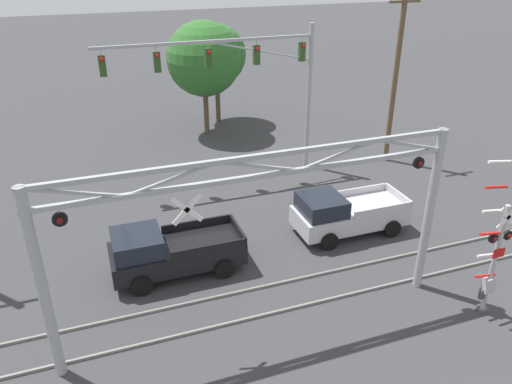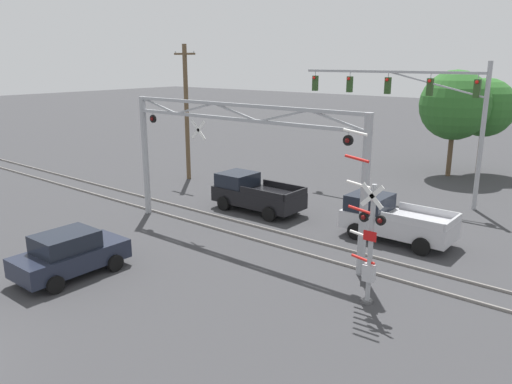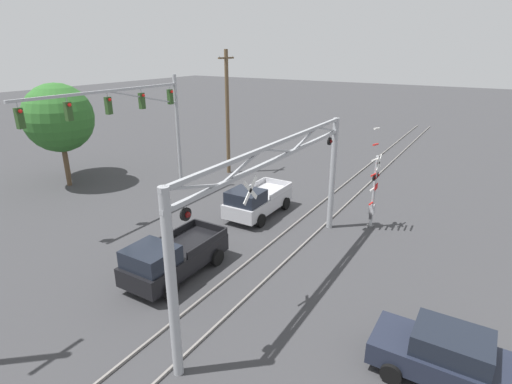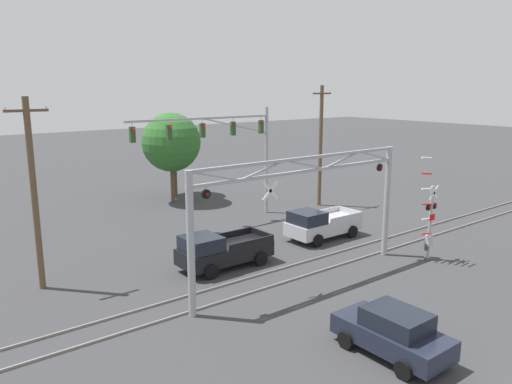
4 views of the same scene
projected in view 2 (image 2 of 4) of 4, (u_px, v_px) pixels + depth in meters
name	position (u px, v px, depth m)	size (l,w,h in m)	color
rail_track_near	(241.00, 235.00, 22.31)	(80.00, 0.08, 0.10)	gray
rail_track_far	(261.00, 227.00, 23.39)	(80.00, 0.08, 0.10)	gray
crossing_gantry	(236.00, 152.00, 21.12)	(12.40, 0.31, 5.93)	#9EA0A5
crossing_signal_mast	(368.00, 244.00, 15.78)	(1.60, 0.35, 5.61)	#9EA0A5
traffic_signal_span	(426.00, 103.00, 26.84)	(10.71, 0.39, 7.61)	#9EA0A5
pickup_truck_lead	(254.00, 193.00, 26.02)	(4.84, 2.25, 1.86)	black
pickup_truck_following	(392.00, 219.00, 21.79)	(4.75, 2.25, 1.86)	#B7B7BC
sedan_waiting	(70.00, 254.00, 18.13)	(2.10, 4.01, 1.65)	#1E2333
utility_pole_left	(187.00, 111.00, 32.04)	(1.80, 0.28, 8.62)	brown
background_tree_beyond_span	(455.00, 105.00, 32.81)	(4.58, 4.58, 7.06)	brown
background_tree_far_left_verge	(485.00, 108.00, 33.60)	(3.93, 3.93, 6.52)	brown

